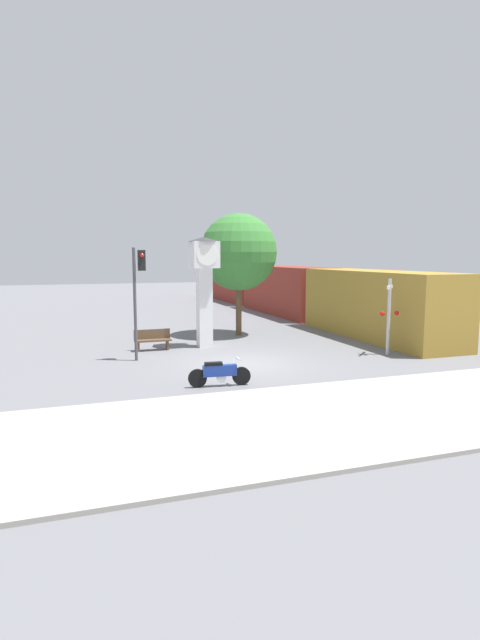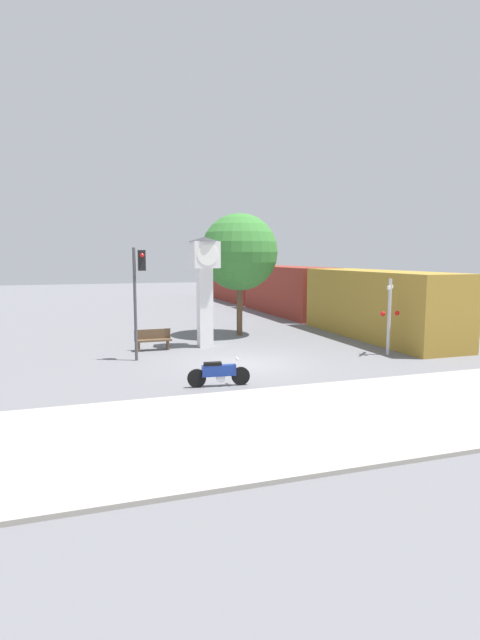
{
  "view_description": "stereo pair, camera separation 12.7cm",
  "coord_description": "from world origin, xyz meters",
  "px_view_note": "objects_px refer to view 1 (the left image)",
  "views": [
    {
      "loc": [
        -6.23,
        -17.84,
        4.13
      ],
      "look_at": [
        0.09,
        0.6,
        1.63
      ],
      "focal_mm": 28.0,
      "sensor_mm": 36.0,
      "label": 1
    },
    {
      "loc": [
        -6.11,
        -17.88,
        4.13
      ],
      "look_at": [
        0.09,
        0.6,
        1.63
      ],
      "focal_mm": 28.0,
      "sensor_mm": 36.0,
      "label": 2
    }
  ],
  "objects_px": {
    "traffic_light": "(138,284)",
    "railroad_crossing_signal": "(389,313)",
    "motorcycle": "(219,373)",
    "clock_tower": "(204,274)",
    "bench": "(153,339)",
    "freight_train": "(286,290)",
    "street_tree": "(239,252)"
  },
  "relations": [
    {
      "from": "motorcycle",
      "to": "freight_train",
      "type": "bearing_deg",
      "value": 66.03
    },
    {
      "from": "freight_train",
      "to": "traffic_light",
      "type": "relative_size",
      "value": 7.4
    },
    {
      "from": "motorcycle",
      "to": "clock_tower",
      "type": "distance_m",
      "value": 7.66
    },
    {
      "from": "traffic_light",
      "to": "railroad_crossing_signal",
      "type": "height_order",
      "value": "traffic_light"
    },
    {
      "from": "traffic_light",
      "to": "railroad_crossing_signal",
      "type": "bearing_deg",
      "value": -12.43
    },
    {
      "from": "traffic_light",
      "to": "street_tree",
      "type": "distance_m",
      "value": 7.62
    },
    {
      "from": "traffic_light",
      "to": "street_tree",
      "type": "xyz_separation_m",
      "value": [
        5.8,
        4.79,
        1.27
      ]
    },
    {
      "from": "clock_tower",
      "to": "bench",
      "type": "distance_m",
      "value": 3.71
    },
    {
      "from": "motorcycle",
      "to": "bench",
      "type": "relative_size",
      "value": 1.26
    },
    {
      "from": "traffic_light",
      "to": "railroad_crossing_signal",
      "type": "xyz_separation_m",
      "value": [
        10.06,
        -2.22,
        -1.3
      ]
    },
    {
      "from": "freight_train",
      "to": "street_tree",
      "type": "relative_size",
      "value": 5.23
    },
    {
      "from": "motorcycle",
      "to": "freight_train",
      "type": "relative_size",
      "value": 0.06
    },
    {
      "from": "motorcycle",
      "to": "street_tree",
      "type": "distance_m",
      "value": 11.15
    },
    {
      "from": "freight_train",
      "to": "railroad_crossing_signal",
      "type": "relative_size",
      "value": 10.32
    },
    {
      "from": "freight_train",
      "to": "traffic_light",
      "type": "bearing_deg",
      "value": -133.19
    },
    {
      "from": "freight_train",
      "to": "street_tree",
      "type": "bearing_deg",
      "value": -127.99
    },
    {
      "from": "motorcycle",
      "to": "street_tree",
      "type": "height_order",
      "value": "street_tree"
    },
    {
      "from": "motorcycle",
      "to": "clock_tower",
      "type": "xyz_separation_m",
      "value": [
        1.37,
        6.97,
        2.88
      ]
    },
    {
      "from": "motorcycle",
      "to": "freight_train",
      "type": "height_order",
      "value": "freight_train"
    },
    {
      "from": "railroad_crossing_signal",
      "to": "clock_tower",
      "type": "bearing_deg",
      "value": 147.82
    },
    {
      "from": "traffic_light",
      "to": "street_tree",
      "type": "height_order",
      "value": "street_tree"
    },
    {
      "from": "freight_train",
      "to": "traffic_light",
      "type": "xyz_separation_m",
      "value": [
        -12.23,
        -13.03,
        1.36
      ]
    },
    {
      "from": "traffic_light",
      "to": "street_tree",
      "type": "bearing_deg",
      "value": 39.57
    },
    {
      "from": "railroad_crossing_signal",
      "to": "bench",
      "type": "bearing_deg",
      "value": 155.5
    },
    {
      "from": "clock_tower",
      "to": "motorcycle",
      "type": "bearing_deg",
      "value": -101.11
    },
    {
      "from": "street_tree",
      "to": "clock_tower",
      "type": "bearing_deg",
      "value": -133.47
    },
    {
      "from": "clock_tower",
      "to": "street_tree",
      "type": "relative_size",
      "value": 0.79
    },
    {
      "from": "motorcycle",
      "to": "clock_tower",
      "type": "bearing_deg",
      "value": 84.98
    },
    {
      "from": "motorcycle",
      "to": "clock_tower",
      "type": "height_order",
      "value": "clock_tower"
    },
    {
      "from": "bench",
      "to": "clock_tower",
      "type": "bearing_deg",
      "value": 2.16
    },
    {
      "from": "motorcycle",
      "to": "bench",
      "type": "height_order",
      "value": "bench"
    },
    {
      "from": "freight_train",
      "to": "railroad_crossing_signal",
      "type": "bearing_deg",
      "value": -98.11
    }
  ]
}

